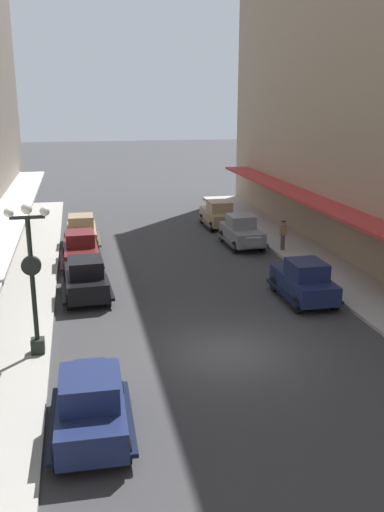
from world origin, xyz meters
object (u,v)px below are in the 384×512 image
Objects in this scene: parked_car_3 at (81,231)px; lamp_post_with_clock at (32,273)px; parked_car_0 at (304,280)px; fire_hydrant at (322,272)px; parked_car_4 at (91,402)px; parked_car_6 at (81,250)px; parked_car_5 at (86,277)px; pedestrian_0 at (283,235)px; parked_car_2 at (242,231)px; parked_car_1 at (218,214)px.

lamp_post_with_clock reaches higher than parked_car_3.
fire_hydrant is at bearing 48.63° from parked_car_0.
parked_car_6 is at bearing 90.09° from parked_car_4.
pedestrian_0 is (11.18, 5.36, 0.07)m from parked_car_5.
parked_car_1 is at bearing 90.92° from parked_car_2.
lamp_post_with_clock is (-1.63, 4.99, 2.04)m from parked_car_4.
parked_car_1 is 21.01m from lamp_post_with_clock.
parked_car_5 is 6.16m from lamp_post_with_clock.
parked_car_1 is 5.21× the size of fire_hydrant.
parked_car_2 is 9.49m from parked_car_3.
fire_hydrant is (11.14, -5.01, -0.38)m from parked_car_6.
parked_car_3 is 19.52m from parked_car_4.
parked_car_5 is 11.00m from fire_hydrant.
parked_car_2 and parked_car_5 have the same top height.
parked_car_4 is at bearing -138.59° from parked_car_0.
parked_car_5 and parked_car_6 have the same top height.
pedestrian_0 is (11.22, -3.63, 0.07)m from parked_car_3.
lamp_post_with_clock is (-11.01, -12.65, 2.04)m from parked_car_2.
parked_car_0 is at bearing -104.35° from pedestrian_0.
pedestrian_0 is (11.31, 15.89, 0.07)m from parked_car_4.
parked_car_0 and parked_car_1 have the same top height.
parked_car_2 and parked_car_3 have the same top height.
parked_car_3 is 5.21× the size of fire_hydrant.
parked_car_3 is 0.99× the size of parked_car_5.
parked_car_4 is at bearing -118.00° from parked_car_2.
parked_car_4 reaches higher than pedestrian_0.
parked_car_2 is at bearing 103.22° from fire_hydrant.
parked_car_0 reaches higher than fire_hydrant.
lamp_post_with_clock reaches higher than parked_car_4.
parked_car_0 is 1.00× the size of parked_car_2.
parked_car_2 is at bearing 89.81° from parked_car_0.
parked_car_3 is 0.83× the size of lamp_post_with_clock.
parked_car_5 is (-9.22, 2.28, 0.00)m from parked_car_0.
parked_car_2 is at bearing 137.73° from pedestrian_0.
parked_car_1 is at bearing 98.23° from fire_hydrant.
parked_car_3 is at bearing 89.76° from parked_car_4.
fire_hydrant is 5.66m from pedestrian_0.
parked_car_4 is 1.00× the size of parked_car_6.
parked_car_0 is 2.70m from fire_hydrant.
parked_car_3 and parked_car_6 have the same top height.
parked_car_6 reaches higher than fire_hydrant.
pedestrian_0 is at bearing 40.11° from lamp_post_with_clock.
parked_car_1 is 1.00× the size of parked_car_3.
parked_car_5 is 0.84× the size of lamp_post_with_clock.
parked_car_0 is at bearing 16.52° from lamp_post_with_clock.
lamp_post_with_clock is (-1.61, -10.28, 2.04)m from parked_car_6.
parked_car_2 is at bearing -89.08° from parked_car_1.
parked_car_1 is 0.99× the size of parked_car_5.
parked_car_4 is at bearing -71.87° from lamp_post_with_clock.
parked_car_6 is at bearing -140.98° from parked_car_1.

